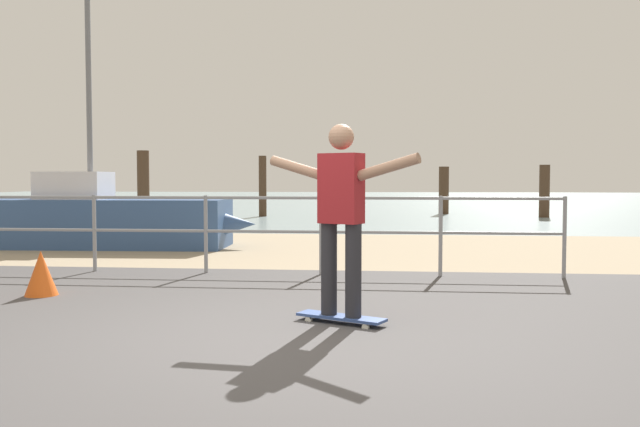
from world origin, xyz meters
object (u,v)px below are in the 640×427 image
Objects in this scene: sailboat at (116,219)px; traffic_cone at (41,274)px; skateboard at (341,317)px; skateboarder at (341,208)px.

sailboat is 5.19m from traffic_cone.
skateboard is 3.46m from traffic_cone.
sailboat is 6.97× the size of skateboard.
skateboarder reaches higher than traffic_cone.
sailboat is at bearing 104.28° from traffic_cone.
skateboard is (4.57, -6.07, -0.46)m from sailboat.
skateboard is at bearing -17.71° from traffic_cone.
skateboarder is at bearing -53.07° from sailboat.
skateboard is 0.49× the size of skateboarder.
skateboarder is at bearing -123.69° from skateboard.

